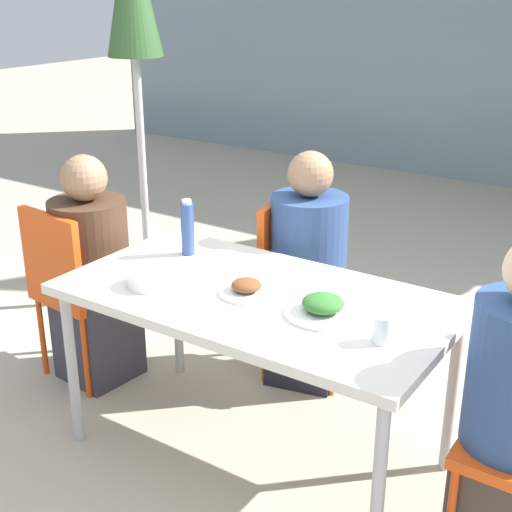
{
  "coord_description": "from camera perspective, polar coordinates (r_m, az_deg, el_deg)",
  "views": [
    {
      "loc": [
        1.37,
        -2.06,
        1.85
      ],
      "look_at": [
        0.0,
        0.0,
        0.88
      ],
      "focal_mm": 50.0,
      "sensor_mm": 36.0,
      "label": 1
    }
  ],
  "objects": [
    {
      "name": "closed_umbrella",
      "position": [
        4.08,
        -9.76,
        18.2
      ],
      "size": [
        0.36,
        0.36,
        2.21
      ],
      "color": "#333333",
      "rests_on": "ground"
    },
    {
      "name": "ground_plane",
      "position": [
        3.09,
        -0.0,
        -15.44
      ],
      "size": [
        24.0,
        24.0,
        0.0
      ],
      "primitive_type": "plane",
      "color": "#B2A893"
    },
    {
      "name": "bottle",
      "position": [
        3.07,
        -5.5,
        2.23
      ],
      "size": [
        0.06,
        0.06,
        0.25
      ],
      "color": "#334C8E",
      "rests_on": "dining_table"
    },
    {
      "name": "drinking_cup",
      "position": [
        2.37,
        10.07,
        -5.78
      ],
      "size": [
        0.07,
        0.07,
        0.1
      ],
      "color": "white",
      "rests_on": "dining_table"
    },
    {
      "name": "chair_far",
      "position": [
        3.45,
        3.12,
        -1.44
      ],
      "size": [
        0.48,
        0.48,
        0.88
      ],
      "rotation": [
        0.0,
        0.0,
        -1.36
      ],
      "color": "#E54C14",
      "rests_on": "ground"
    },
    {
      "name": "plate_1",
      "position": [
        2.55,
        5.36,
        -4.1
      ],
      "size": [
        0.28,
        0.28,
        0.07
      ],
      "color": "white",
      "rests_on": "dining_table"
    },
    {
      "name": "person_left",
      "position": [
        3.47,
        -12.91,
        -1.75
      ],
      "size": [
        0.36,
        0.36,
        1.12
      ],
      "rotation": [
        0.0,
        0.0,
        -0.1
      ],
      "color": "#383842",
      "rests_on": "ground"
    },
    {
      "name": "salad_bowl",
      "position": [
        2.8,
        -8.49,
        -1.82
      ],
      "size": [
        0.18,
        0.18,
        0.06
      ],
      "color": "white",
      "rests_on": "dining_table"
    },
    {
      "name": "chair_left",
      "position": [
        3.47,
        -14.45,
        -1.98
      ],
      "size": [
        0.44,
        0.44,
        0.88
      ],
      "rotation": [
        0.0,
        0.0,
        -0.1
      ],
      "color": "#E54C14",
      "rests_on": "ground"
    },
    {
      "name": "person_far",
      "position": [
        3.38,
        4.15,
        -1.73
      ],
      "size": [
        0.38,
        0.38,
        1.14
      ],
      "rotation": [
        0.0,
        0.0,
        -1.36
      ],
      "color": "black",
      "rests_on": "ground"
    },
    {
      "name": "plate_0",
      "position": [
        2.7,
        -0.78,
        -2.63
      ],
      "size": [
        0.21,
        0.21,
        0.06
      ],
      "color": "white",
      "rests_on": "dining_table"
    },
    {
      "name": "dining_table",
      "position": [
        2.74,
        -0.0,
        -4.03
      ],
      "size": [
        1.5,
        0.8,
        0.73
      ],
      "color": "silver",
      "rests_on": "ground"
    }
  ]
}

